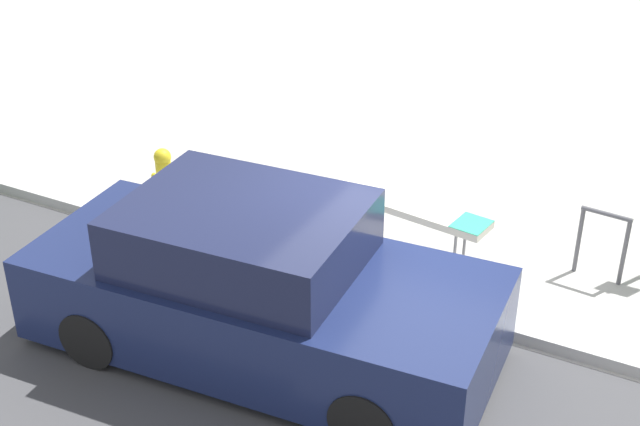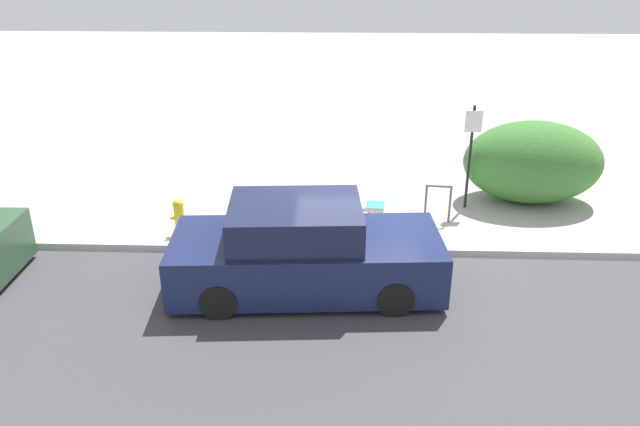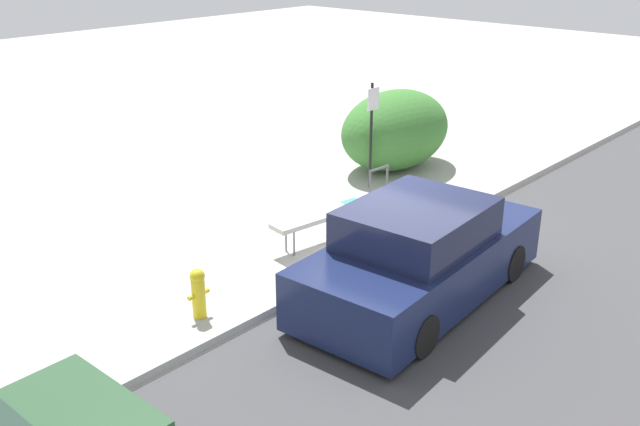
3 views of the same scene
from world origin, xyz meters
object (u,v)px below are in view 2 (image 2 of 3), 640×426
bike_rack (438,200)px  fire_hydrant (179,216)px  sign_post (471,148)px  parked_car_near (304,252)px  bench (336,204)px

bike_rack → fire_hydrant: 5.32m
sign_post → parked_car_near: 4.99m
bike_rack → parked_car_near: 3.87m
bike_rack → parked_car_near: size_ratio=0.18×
fire_hydrant → sign_post: bearing=15.1°
fire_hydrant → parked_car_near: 3.32m
bench → bike_rack: size_ratio=2.45×
bike_rack → bench: bearing=-170.2°
bench → sign_post: size_ratio=0.88×
parked_car_near → fire_hydrant: bearing=138.7°
bench → bike_rack: (2.12, 0.37, -0.01)m
sign_post → parked_car_near: sign_post is taller
bench → sign_post: 3.20m
bench → sign_post: (2.85, 1.16, 0.87)m
bike_rack → fire_hydrant: (-5.25, -0.82, -0.09)m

